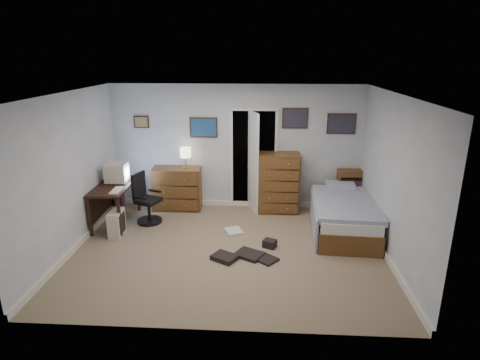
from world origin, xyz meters
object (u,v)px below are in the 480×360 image
tall_dresser (278,183)px  bed (343,214)px  low_dresser (177,188)px  office_chair (146,203)px  computer_desk (110,193)px

tall_dresser → bed: size_ratio=0.58×
low_dresser → bed: 3.31m
office_chair → low_dresser: 0.86m
office_chair → low_dresser: (0.44, 0.73, 0.06)m
computer_desk → low_dresser: bearing=33.8°
computer_desk → low_dresser: 1.36m
office_chair → low_dresser: bearing=80.4°
office_chair → bed: 3.62m
low_dresser → tall_dresser: (2.05, -0.02, 0.17)m
low_dresser → computer_desk: bearing=-146.9°
tall_dresser → office_chair: bearing=-167.8°
computer_desk → office_chair: size_ratio=1.38×
office_chair → tall_dresser: tall_dresser is taller
low_dresser → tall_dresser: 2.06m
computer_desk → office_chair: 0.69m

